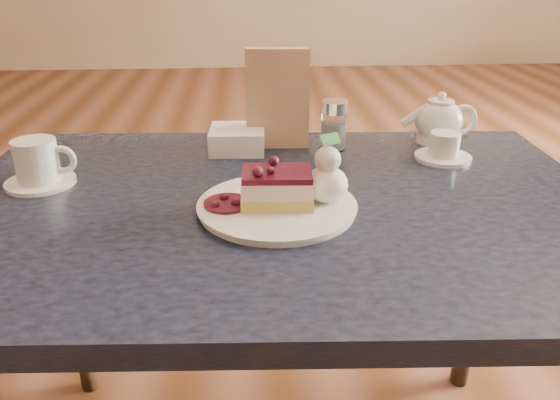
{
  "coord_description": "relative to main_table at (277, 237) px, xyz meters",
  "views": [
    {
      "loc": [
        -0.23,
        -0.87,
        1.1
      ],
      "look_at": [
        -0.18,
        -0.14,
        0.76
      ],
      "focal_mm": 35.0,
      "sensor_mm": 36.0,
      "label": 1
    }
  ],
  "objects": [
    {
      "name": "coffee_set",
      "position": [
        -0.42,
        0.09,
        0.11
      ],
      "size": [
        0.13,
        0.12,
        0.08
      ],
      "color": "white",
      "rests_on": "main_table"
    },
    {
      "name": "berry_sauce",
      "position": [
        -0.08,
        -0.05,
        0.09
      ],
      "size": [
        0.08,
        0.08,
        0.01
      ],
      "primitive_type": "cylinder",
      "color": "#430A1D",
      "rests_on": "dessert_plate"
    },
    {
      "name": "cheesecake_slice",
      "position": [
        -0.0,
        -0.05,
        0.11
      ],
      "size": [
        0.12,
        0.09,
        0.06
      ],
      "rotation": [
        0.0,
        0.0,
        -0.05
      ],
      "color": "#E5C35F",
      "rests_on": "dessert_plate"
    },
    {
      "name": "menu_card",
      "position": [
        0.02,
        0.28,
        0.18
      ],
      "size": [
        0.13,
        0.04,
        0.21
      ],
      "primitive_type": "cube",
      "rotation": [
        0.0,
        0.0,
        -0.05
      ],
      "color": "beige",
      "rests_on": "main_table"
    },
    {
      "name": "main_table",
      "position": [
        0.0,
        0.0,
        0.0
      ],
      "size": [
        1.18,
        0.82,
        0.71
      ],
      "rotation": [
        0.0,
        0.0,
        -0.05
      ],
      "color": "black",
      "rests_on": "ground"
    },
    {
      "name": "tea_set",
      "position": [
        0.37,
        0.26,
        0.12
      ],
      "size": [
        0.15,
        0.22,
        0.1
      ],
      "color": "white",
      "rests_on": "main_table"
    },
    {
      "name": "dessert_plate",
      "position": [
        -0.0,
        -0.05,
        0.08
      ],
      "size": [
        0.25,
        0.25,
        0.01
      ],
      "primitive_type": "cylinder",
      "color": "white",
      "rests_on": "main_table"
    },
    {
      "name": "napkin_stack",
      "position": [
        -0.07,
        0.26,
        0.1
      ],
      "size": [
        0.12,
        0.12,
        0.05
      ],
      "primitive_type": "cube",
      "rotation": [
        0.0,
        0.0,
        -0.05
      ],
      "color": "white",
      "rests_on": "main_table"
    },
    {
      "name": "whipped_cream",
      "position": [
        0.08,
        -0.04,
        0.12
      ],
      "size": [
        0.07,
        0.07,
        0.06
      ],
      "color": "white",
      "rests_on": "dessert_plate"
    },
    {
      "name": "sugar_shaker",
      "position": [
        0.14,
        0.25,
        0.13
      ],
      "size": [
        0.06,
        0.06,
        0.1
      ],
      "color": "white",
      "rests_on": "main_table"
    }
  ]
}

